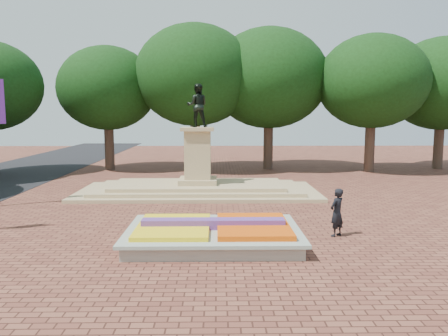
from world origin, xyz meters
name	(u,v)px	position (x,y,z in m)	size (l,w,h in m)	color
ground	(190,229)	(0.00, 0.00, 0.00)	(90.00, 90.00, 0.00)	brown
flower_bed	(214,233)	(1.03, -2.00, 0.38)	(6.30, 4.30, 0.91)	gray
monument	(198,178)	(0.00, 8.00, 0.88)	(14.00, 6.00, 6.40)	tan
tree_row_back	(232,88)	(2.33, 18.00, 6.67)	(44.80, 8.80, 10.43)	#3D2A21
pedestrian	(337,212)	(5.76, -1.13, 0.94)	(0.68, 0.45, 1.87)	black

